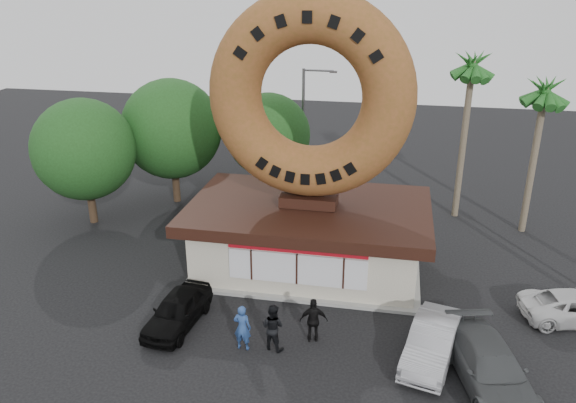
{
  "coord_description": "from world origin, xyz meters",
  "views": [
    {
      "loc": [
        3.72,
        -17.87,
        13.18
      ],
      "look_at": [
        -0.6,
        4.0,
        4.2
      ],
      "focal_mm": 35.0,
      "sensor_mm": 36.0,
      "label": 1
    }
  ],
  "objects_px": {
    "person_right": "(314,320)",
    "car_white": "(576,307)",
    "street_lamp": "(305,126)",
    "car_grey": "(491,368)",
    "person_center": "(273,327)",
    "person_left": "(242,327)",
    "car_silver": "(432,342)",
    "giant_donut": "(311,97)",
    "donut_shop": "(308,235)",
    "car_black": "(178,310)"
  },
  "relations": [
    {
      "from": "car_silver",
      "to": "car_grey",
      "type": "distance_m",
      "value": 2.22
    },
    {
      "from": "street_lamp",
      "to": "person_left",
      "type": "xyz_separation_m",
      "value": [
        0.46,
        -16.8,
        -3.55
      ]
    },
    {
      "from": "street_lamp",
      "to": "giant_donut",
      "type": "bearing_deg",
      "value": -79.49
    },
    {
      "from": "donut_shop",
      "to": "car_silver",
      "type": "bearing_deg",
      "value": -47.07
    },
    {
      "from": "giant_donut",
      "to": "person_right",
      "type": "bearing_deg",
      "value": -78.73
    },
    {
      "from": "person_right",
      "to": "giant_donut",
      "type": "bearing_deg",
      "value": -90.09
    },
    {
      "from": "person_center",
      "to": "car_grey",
      "type": "xyz_separation_m",
      "value": [
        7.77,
        -0.62,
        -0.2
      ]
    },
    {
      "from": "person_left",
      "to": "car_silver",
      "type": "relative_size",
      "value": 0.42
    },
    {
      "from": "donut_shop",
      "to": "person_right",
      "type": "bearing_deg",
      "value": -78.7
    },
    {
      "from": "street_lamp",
      "to": "donut_shop",
      "type": "bearing_deg",
      "value": -79.5
    },
    {
      "from": "car_white",
      "to": "street_lamp",
      "type": "bearing_deg",
      "value": 35.92
    },
    {
      "from": "car_grey",
      "to": "street_lamp",
      "type": "bearing_deg",
      "value": 104.8
    },
    {
      "from": "street_lamp",
      "to": "car_white",
      "type": "relative_size",
      "value": 1.8
    },
    {
      "from": "car_black",
      "to": "car_grey",
      "type": "bearing_deg",
      "value": -0.98
    },
    {
      "from": "car_black",
      "to": "car_white",
      "type": "xyz_separation_m",
      "value": [
        15.87,
        3.49,
        -0.07
      ]
    },
    {
      "from": "street_lamp",
      "to": "car_white",
      "type": "height_order",
      "value": "street_lamp"
    },
    {
      "from": "donut_shop",
      "to": "street_lamp",
      "type": "xyz_separation_m",
      "value": [
        -1.86,
        10.02,
        2.72
      ]
    },
    {
      "from": "person_right",
      "to": "donut_shop",
      "type": "bearing_deg",
      "value": -90.05
    },
    {
      "from": "person_left",
      "to": "car_white",
      "type": "bearing_deg",
      "value": -156.99
    },
    {
      "from": "person_right",
      "to": "car_white",
      "type": "bearing_deg",
      "value": -172.74
    },
    {
      "from": "car_silver",
      "to": "car_white",
      "type": "distance_m",
      "value": 6.97
    },
    {
      "from": "person_left",
      "to": "car_white",
      "type": "relative_size",
      "value": 0.42
    },
    {
      "from": "street_lamp",
      "to": "car_grey",
      "type": "xyz_separation_m",
      "value": [
        9.34,
        -17.17,
        -3.74
      ]
    },
    {
      "from": "street_lamp",
      "to": "person_left",
      "type": "bearing_deg",
      "value": -88.44
    },
    {
      "from": "person_left",
      "to": "car_grey",
      "type": "distance_m",
      "value": 8.9
    },
    {
      "from": "street_lamp",
      "to": "person_center",
      "type": "distance_m",
      "value": 17.0
    },
    {
      "from": "person_right",
      "to": "person_left",
      "type": "bearing_deg",
      "value": 10.02
    },
    {
      "from": "donut_shop",
      "to": "person_left",
      "type": "relative_size",
      "value": 6.03
    },
    {
      "from": "donut_shop",
      "to": "street_lamp",
      "type": "relative_size",
      "value": 1.4
    },
    {
      "from": "car_grey",
      "to": "donut_shop",
      "type": "bearing_deg",
      "value": 122.55
    },
    {
      "from": "street_lamp",
      "to": "car_grey",
      "type": "bearing_deg",
      "value": -61.45
    },
    {
      "from": "street_lamp",
      "to": "person_right",
      "type": "relative_size",
      "value": 4.34
    },
    {
      "from": "person_left",
      "to": "person_center",
      "type": "relative_size",
      "value": 0.99
    },
    {
      "from": "person_right",
      "to": "car_grey",
      "type": "relative_size",
      "value": 0.36
    },
    {
      "from": "person_left",
      "to": "person_center",
      "type": "bearing_deg",
      "value": -163.99
    },
    {
      "from": "donut_shop",
      "to": "person_right",
      "type": "relative_size",
      "value": 6.07
    },
    {
      "from": "giant_donut",
      "to": "car_silver",
      "type": "bearing_deg",
      "value": -47.14
    },
    {
      "from": "giant_donut",
      "to": "person_right",
      "type": "xyz_separation_m",
      "value": [
        1.15,
        -5.8,
        -7.4
      ]
    },
    {
      "from": "giant_donut",
      "to": "person_center",
      "type": "height_order",
      "value": "giant_donut"
    },
    {
      "from": "car_grey",
      "to": "car_white",
      "type": "height_order",
      "value": "car_grey"
    },
    {
      "from": "car_black",
      "to": "car_grey",
      "type": "distance_m",
      "value": 11.95
    },
    {
      "from": "street_lamp",
      "to": "person_center",
      "type": "height_order",
      "value": "street_lamp"
    },
    {
      "from": "person_center",
      "to": "car_white",
      "type": "bearing_deg",
      "value": -143.98
    },
    {
      "from": "person_left",
      "to": "car_black",
      "type": "xyz_separation_m",
      "value": [
        -2.98,
        0.99,
        -0.24
      ]
    },
    {
      "from": "donut_shop",
      "to": "person_right",
      "type": "xyz_separation_m",
      "value": [
        1.15,
        -5.78,
        -0.84
      ]
    },
    {
      "from": "giant_donut",
      "to": "person_right",
      "type": "relative_size",
      "value": 4.9
    },
    {
      "from": "person_left",
      "to": "car_black",
      "type": "relative_size",
      "value": 0.46
    },
    {
      "from": "person_center",
      "to": "person_left",
      "type": "bearing_deg",
      "value": 28.39
    },
    {
      "from": "giant_donut",
      "to": "car_silver",
      "type": "xyz_separation_m",
      "value": [
        5.59,
        -6.02,
        -7.59
      ]
    },
    {
      "from": "person_right",
      "to": "car_silver",
      "type": "height_order",
      "value": "person_right"
    }
  ]
}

